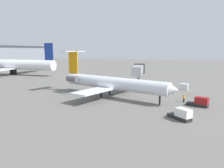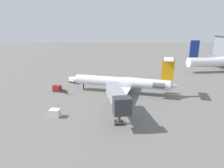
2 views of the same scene
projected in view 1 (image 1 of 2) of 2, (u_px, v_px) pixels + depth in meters
name	position (u px, v px, depth m)	size (l,w,h in m)	color
ground_plane	(112.00, 99.00, 47.81)	(400.00, 400.00, 0.10)	#66635E
regional_jet	(109.00, 82.00, 49.62)	(20.88, 30.98, 10.63)	silver
jet_bridge	(138.00, 70.00, 64.46)	(13.32, 4.44, 6.57)	gray
ground_crew_marshaller	(184.00, 98.00, 44.82)	(0.47, 0.41, 1.69)	black
baggage_tug_lead	(200.00, 102.00, 41.39)	(2.68, 4.24, 1.90)	#262628
baggage_tug_trailing	(182.00, 115.00, 33.46)	(3.65, 3.96, 1.90)	#262628
cargo_container_uld	(184.00, 87.00, 58.78)	(1.98, 2.35, 1.73)	silver
traffic_cone_near	(188.00, 94.00, 51.90)	(0.36, 0.36, 0.55)	orange
traffic_cone_mid	(187.00, 112.00, 37.15)	(0.36, 0.36, 0.55)	orange
parked_airliner_west_mid	(13.00, 65.00, 94.71)	(35.55, 42.33, 13.72)	white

